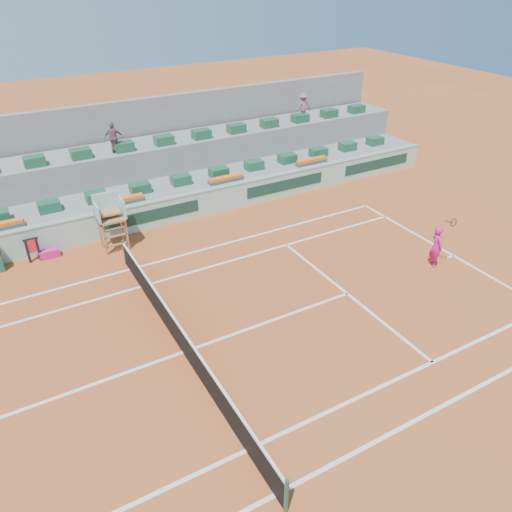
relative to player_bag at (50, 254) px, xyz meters
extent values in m
plane|color=#9B451E|center=(2.54, -8.00, -0.17)|extent=(90.00, 90.00, 0.00)
cube|color=gray|center=(2.54, 2.70, 0.43)|extent=(36.00, 4.00, 1.20)
cube|color=gray|center=(2.54, 4.30, 1.13)|extent=(36.00, 2.40, 2.60)
cube|color=gray|center=(2.54, 5.90, 2.03)|extent=(36.00, 0.40, 4.40)
cube|color=#D41B7B|center=(0.00, 0.00, 0.00)|extent=(0.77, 0.34, 0.34)
imported|color=#7A515B|center=(4.12, 3.64, 3.16)|extent=(0.93, 0.63, 1.46)
imported|color=#9E4F5F|center=(14.91, 3.99, 3.17)|extent=(1.03, 0.67, 1.49)
cube|color=silver|center=(14.43, -8.00, -0.17)|extent=(0.12, 10.97, 0.01)
cube|color=silver|center=(2.54, -13.48, -0.17)|extent=(23.77, 0.12, 0.01)
cube|color=silver|center=(2.54, -2.51, -0.17)|extent=(23.77, 0.12, 0.01)
cube|color=silver|center=(2.54, -12.11, -0.17)|extent=(23.77, 0.12, 0.01)
cube|color=silver|center=(2.54, -3.88, -0.17)|extent=(23.77, 0.12, 0.01)
cube|color=silver|center=(8.94, -8.00, -0.17)|extent=(0.12, 8.23, 0.01)
cube|color=silver|center=(2.54, -8.00, -0.17)|extent=(12.80, 0.12, 0.01)
cube|color=silver|center=(14.28, -8.00, -0.17)|extent=(0.30, 0.12, 0.01)
cube|color=black|center=(2.54, -8.00, 0.29)|extent=(0.03, 11.87, 0.92)
cube|color=white|center=(2.54, -8.00, 0.78)|extent=(0.06, 11.87, 0.07)
cylinder|color=#1F4832|center=(2.54, -13.93, 0.38)|extent=(0.10, 0.10, 1.10)
cylinder|color=#1F4832|center=(2.54, -2.06, 0.38)|extent=(0.10, 0.10, 1.10)
cube|color=#9DC5B4|center=(2.54, 0.50, 0.43)|extent=(36.00, 0.30, 1.20)
cube|color=gray|center=(2.54, 0.50, 1.06)|extent=(36.00, 0.34, 0.06)
cube|color=#13362E|center=(4.54, 0.34, 0.48)|extent=(4.40, 0.02, 0.56)
cube|color=#13362E|center=(11.54, 0.34, 0.48)|extent=(4.40, 0.02, 0.56)
cube|color=#13362E|center=(17.54, 0.34, 0.48)|extent=(4.40, 0.02, 0.56)
cube|color=#956138|center=(2.09, -0.95, 0.50)|extent=(0.08, 0.08, 1.35)
cube|color=#956138|center=(2.99, -0.95, 0.50)|extent=(0.08, 0.08, 1.35)
cube|color=#956138|center=(2.09, -0.25, 0.50)|extent=(0.08, 0.08, 1.35)
cube|color=#956138|center=(2.99, -0.25, 0.50)|extent=(0.08, 0.08, 1.35)
cube|color=#956138|center=(2.54, -0.60, 1.22)|extent=(1.10, 0.90, 0.08)
cube|color=#9DC5B4|center=(2.54, -0.22, 1.73)|extent=(1.10, 0.08, 1.00)
cube|color=#9DC5B4|center=(2.02, -0.60, 1.58)|extent=(0.06, 0.90, 0.80)
cube|color=#9DC5B4|center=(3.06, -0.60, 1.58)|extent=(0.06, 0.90, 0.80)
cube|color=#956138|center=(2.54, -0.50, 1.46)|extent=(0.80, 0.60, 0.08)
cube|color=#956138|center=(2.54, -0.95, 0.18)|extent=(0.90, 0.08, 0.06)
cube|color=#956138|center=(2.54, -0.95, 0.58)|extent=(0.90, 0.08, 0.06)
cube|color=#956138|center=(2.54, -0.95, 0.93)|extent=(0.90, 0.08, 0.06)
cube|color=#1A5033|center=(0.54, 1.80, 1.25)|extent=(0.90, 0.60, 0.44)
cube|color=#1A5033|center=(2.54, 1.80, 1.25)|extent=(0.90, 0.60, 0.44)
cube|color=#1A5033|center=(4.54, 1.80, 1.25)|extent=(0.90, 0.60, 0.44)
cube|color=#1A5033|center=(6.54, 1.80, 1.25)|extent=(0.90, 0.60, 0.44)
cube|color=#1A5033|center=(8.54, 1.80, 1.25)|extent=(0.90, 0.60, 0.44)
cube|color=#1A5033|center=(10.54, 1.80, 1.25)|extent=(0.90, 0.60, 0.44)
cube|color=#1A5033|center=(12.54, 1.80, 1.25)|extent=(0.90, 0.60, 0.44)
cube|color=#1A5033|center=(14.54, 1.80, 1.25)|extent=(0.90, 0.60, 0.44)
cube|color=#1A5033|center=(16.54, 1.80, 1.25)|extent=(0.90, 0.60, 0.44)
cube|color=#1A5033|center=(18.54, 1.80, 1.25)|extent=(0.90, 0.60, 0.44)
cube|color=#1A5033|center=(0.54, 3.70, 2.65)|extent=(0.90, 0.60, 0.44)
cube|color=#1A5033|center=(2.54, 3.70, 2.65)|extent=(0.90, 0.60, 0.44)
cube|color=#1A5033|center=(4.54, 3.70, 2.65)|extent=(0.90, 0.60, 0.44)
cube|color=#1A5033|center=(6.54, 3.70, 2.65)|extent=(0.90, 0.60, 0.44)
cube|color=#1A5033|center=(8.54, 3.70, 2.65)|extent=(0.90, 0.60, 0.44)
cube|color=#1A5033|center=(10.54, 3.70, 2.65)|extent=(0.90, 0.60, 0.44)
cube|color=#1A5033|center=(12.54, 3.70, 2.65)|extent=(0.90, 0.60, 0.44)
cube|color=#1A5033|center=(14.54, 3.70, 2.65)|extent=(0.90, 0.60, 0.44)
cube|color=#1A5033|center=(16.54, 3.70, 2.65)|extent=(0.90, 0.60, 0.44)
cube|color=#1A5033|center=(18.54, 3.70, 2.65)|extent=(0.90, 0.60, 0.44)
cube|color=#484848|center=(-1.46, 1.00, 1.11)|extent=(1.80, 0.36, 0.16)
cube|color=#FF5C15|center=(-1.46, 1.00, 1.25)|extent=(1.70, 0.32, 0.12)
cube|color=#484848|center=(3.54, 1.00, 1.11)|extent=(1.80, 0.36, 0.16)
cube|color=#FF5C15|center=(3.54, 1.00, 1.25)|extent=(1.70, 0.32, 0.12)
cube|color=#484848|center=(8.54, 1.00, 1.11)|extent=(1.80, 0.36, 0.16)
cube|color=#FF5C15|center=(8.54, 1.00, 1.25)|extent=(1.70, 0.32, 0.12)
cube|color=#484848|center=(13.54, 1.00, 1.11)|extent=(1.80, 0.36, 0.16)
cube|color=#FF5C15|center=(13.54, 1.00, 1.25)|extent=(1.70, 0.32, 0.12)
cube|color=black|center=(-0.76, -0.02, 0.33)|extent=(0.10, 0.10, 1.00)
cube|color=black|center=(-0.36, -0.02, 0.33)|extent=(0.10, 0.10, 1.00)
cube|color=black|center=(-0.56, -0.02, 0.83)|extent=(0.58, 0.08, 0.06)
cube|color=red|center=(-0.56, -0.04, 0.53)|extent=(0.43, 0.04, 0.56)
imported|color=#D41B7B|center=(13.15, -8.08, 0.68)|extent=(0.57, 0.71, 1.70)
cylinder|color=black|center=(13.15, -8.38, 1.88)|extent=(0.03, 0.35, 0.09)
torus|color=black|center=(13.15, -8.60, 1.95)|extent=(0.31, 0.08, 0.31)
camera|label=1|loc=(-1.23, -19.30, 10.33)|focal=35.00mm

